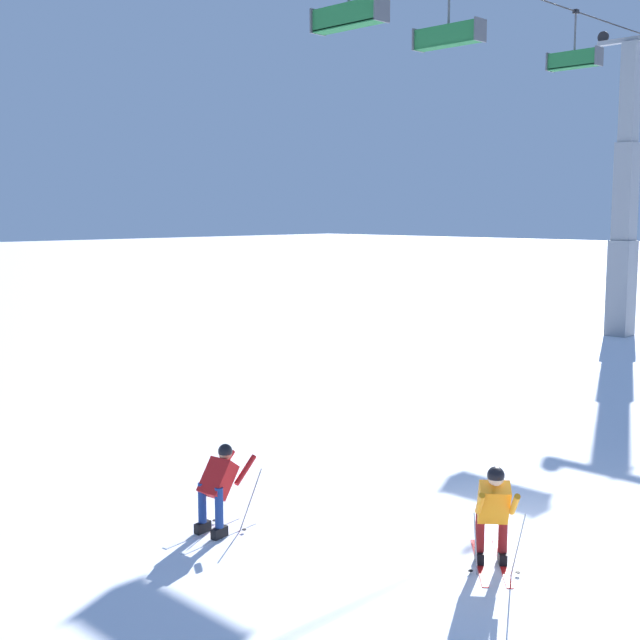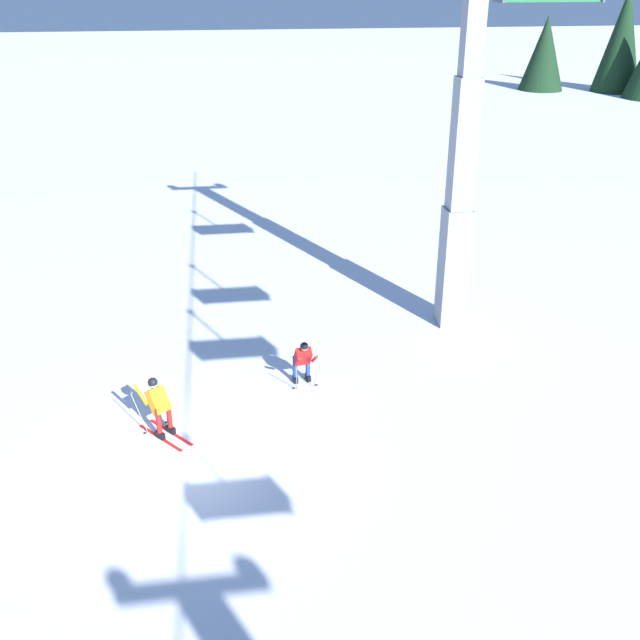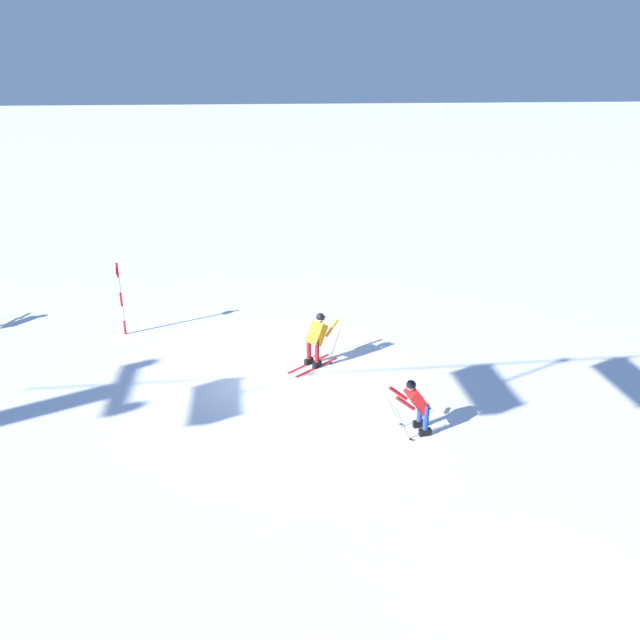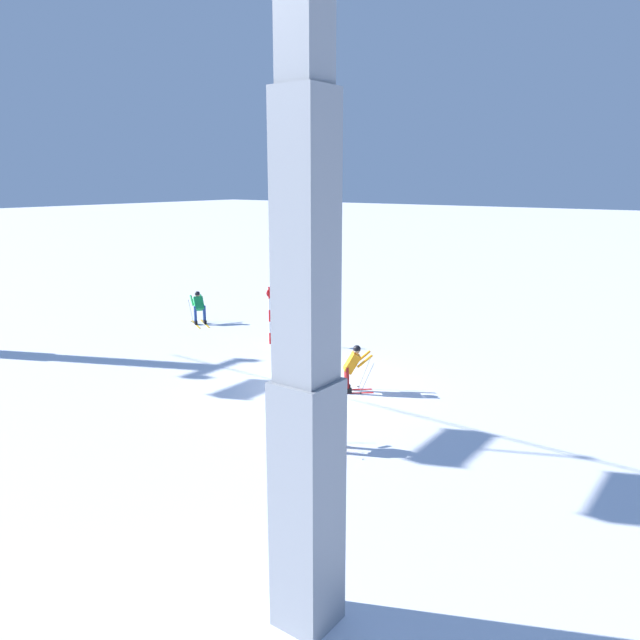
% 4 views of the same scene
% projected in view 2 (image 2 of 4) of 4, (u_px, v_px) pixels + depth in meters
% --- Properties ---
extents(ground_plane, '(260.00, 260.00, 0.00)m').
position_uv_depth(ground_plane, '(180.00, 463.00, 17.29)').
color(ground_plane, white).
extents(skier_carving_main, '(1.61, 1.48, 1.65)m').
position_uv_depth(skier_carving_main, '(158.00, 403.00, 18.04)').
color(skier_carving_main, red).
rests_on(skier_carving_main, ground_plane).
extents(lift_tower_near, '(0.81, 2.90, 12.07)m').
position_uv_depth(lift_tower_near, '(461.00, 171.00, 21.94)').
color(lift_tower_near, gray).
rests_on(lift_tower_near, ground_plane).
extents(skier_distant_uphill, '(1.67, 0.77, 1.51)m').
position_uv_depth(skier_distant_uphill, '(303.00, 359.00, 20.22)').
color(skier_distant_uphill, white).
rests_on(skier_distant_uphill, ground_plane).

